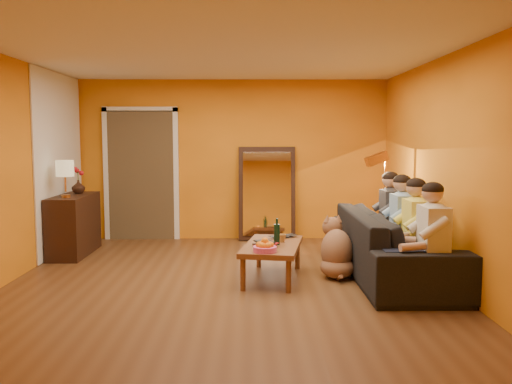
{
  "coord_description": "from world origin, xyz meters",
  "views": [
    {
      "loc": [
        0.28,
        -6.12,
        1.67
      ],
      "look_at": [
        0.35,
        0.5,
        1.0
      ],
      "focal_mm": 38.0,
      "sensor_mm": 36.0,
      "label": 1
    }
  ],
  "objects_px": {
    "person_far_right": "(391,218)",
    "laptop": "(286,237)",
    "floor_lamp": "(384,208)",
    "wine_bottle": "(277,232)",
    "table_lamp": "(65,179)",
    "dog": "(337,247)",
    "mirror_frame": "(267,194)",
    "coffee_table": "(272,261)",
    "tumbler": "(282,238)",
    "sofa": "(394,245)",
    "person_mid_left": "(416,233)",
    "person_far_left": "(433,242)",
    "vase": "(78,187)",
    "person_mid_right": "(403,225)",
    "sideboard": "(74,225)"
  },
  "relations": [
    {
      "from": "person_far_right",
      "to": "laptop",
      "type": "xyz_separation_m",
      "value": [
        -1.41,
        -0.4,
        -0.18
      ]
    },
    {
      "from": "floor_lamp",
      "to": "wine_bottle",
      "type": "xyz_separation_m",
      "value": [
        -1.51,
        -1.04,
        -0.14
      ]
    },
    {
      "from": "table_lamp",
      "to": "dog",
      "type": "distance_m",
      "value": 3.77
    },
    {
      "from": "mirror_frame",
      "to": "coffee_table",
      "type": "height_order",
      "value": "mirror_frame"
    },
    {
      "from": "tumbler",
      "to": "coffee_table",
      "type": "bearing_deg",
      "value": -135.0
    },
    {
      "from": "person_far_right",
      "to": "dog",
      "type": "bearing_deg",
      "value": -140.81
    },
    {
      "from": "sofa",
      "to": "person_mid_left",
      "type": "xyz_separation_m",
      "value": [
        0.13,
        -0.45,
        0.22
      ]
    },
    {
      "from": "coffee_table",
      "to": "laptop",
      "type": "relative_size",
      "value": 3.31
    },
    {
      "from": "sofa",
      "to": "person_far_left",
      "type": "distance_m",
      "value": 1.03
    },
    {
      "from": "table_lamp",
      "to": "floor_lamp",
      "type": "height_order",
      "value": "floor_lamp"
    },
    {
      "from": "vase",
      "to": "tumbler",
      "type": "bearing_deg",
      "value": -27.67
    },
    {
      "from": "person_mid_right",
      "to": "sofa",
      "type": "bearing_deg",
      "value": -142.43
    },
    {
      "from": "person_far_left",
      "to": "person_mid_left",
      "type": "xyz_separation_m",
      "value": [
        0.0,
        0.55,
        0.0
      ]
    },
    {
      "from": "table_lamp",
      "to": "person_far_left",
      "type": "relative_size",
      "value": 0.42
    },
    {
      "from": "sofa",
      "to": "coffee_table",
      "type": "distance_m",
      "value": 1.47
    },
    {
      "from": "sofa",
      "to": "laptop",
      "type": "xyz_separation_m",
      "value": [
        -1.28,
        0.25,
        0.05
      ]
    },
    {
      "from": "sideboard",
      "to": "person_far_left",
      "type": "xyz_separation_m",
      "value": [
        4.37,
        -2.29,
        0.18
      ]
    },
    {
      "from": "sideboard",
      "to": "person_far_left",
      "type": "distance_m",
      "value": 4.94
    },
    {
      "from": "laptop",
      "to": "dog",
      "type": "bearing_deg",
      "value": -54.05
    },
    {
      "from": "dog",
      "to": "wine_bottle",
      "type": "height_order",
      "value": "dog"
    },
    {
      "from": "person_mid_right",
      "to": "mirror_frame",
      "type": "bearing_deg",
      "value": 124.83
    },
    {
      "from": "sideboard",
      "to": "vase",
      "type": "distance_m",
      "value": 0.58
    },
    {
      "from": "table_lamp",
      "to": "sofa",
      "type": "distance_m",
      "value": 4.41
    },
    {
      "from": "floor_lamp",
      "to": "laptop",
      "type": "xyz_separation_m",
      "value": [
        -1.38,
        -0.64,
        -0.29
      ]
    },
    {
      "from": "vase",
      "to": "laptop",
      "type": "bearing_deg",
      "value": -23.56
    },
    {
      "from": "mirror_frame",
      "to": "sofa",
      "type": "distance_m",
      "value": 2.8
    },
    {
      "from": "coffee_table",
      "to": "person_far_right",
      "type": "height_order",
      "value": "person_far_right"
    },
    {
      "from": "person_far_left",
      "to": "coffee_table",
      "type": "bearing_deg",
      "value": 150.49
    },
    {
      "from": "mirror_frame",
      "to": "person_far_right",
      "type": "relative_size",
      "value": 1.25
    },
    {
      "from": "floor_lamp",
      "to": "tumbler",
      "type": "distance_m",
      "value": 1.7
    },
    {
      "from": "sofa",
      "to": "dog",
      "type": "bearing_deg",
      "value": 91.34
    },
    {
      "from": "sofa",
      "to": "wine_bottle",
      "type": "relative_size",
      "value": 8.59
    },
    {
      "from": "person_mid_left",
      "to": "mirror_frame",
      "type": "bearing_deg",
      "value": 119.25
    },
    {
      "from": "person_far_right",
      "to": "wine_bottle",
      "type": "height_order",
      "value": "person_far_right"
    },
    {
      "from": "person_far_right",
      "to": "vase",
      "type": "bearing_deg",
      "value": 168.48
    },
    {
      "from": "mirror_frame",
      "to": "vase",
      "type": "distance_m",
      "value": 2.92
    },
    {
      "from": "mirror_frame",
      "to": "tumbler",
      "type": "distance_m",
      "value": 2.37
    },
    {
      "from": "dog",
      "to": "person_mid_left",
      "type": "height_order",
      "value": "person_mid_left"
    },
    {
      "from": "person_mid_right",
      "to": "person_mid_left",
      "type": "bearing_deg",
      "value": -90.0
    },
    {
      "from": "coffee_table",
      "to": "vase",
      "type": "bearing_deg",
      "value": 159.36
    },
    {
      "from": "sofa",
      "to": "person_far_left",
      "type": "height_order",
      "value": "person_far_left"
    },
    {
      "from": "dog",
      "to": "person_mid_right",
      "type": "height_order",
      "value": "person_mid_right"
    },
    {
      "from": "mirror_frame",
      "to": "dog",
      "type": "distance_m",
      "value": 2.54
    },
    {
      "from": "sofa",
      "to": "coffee_table",
      "type": "relative_size",
      "value": 2.18
    },
    {
      "from": "mirror_frame",
      "to": "floor_lamp",
      "type": "height_order",
      "value": "mirror_frame"
    },
    {
      "from": "vase",
      "to": "mirror_frame",
      "type": "bearing_deg",
      "value": 16.57
    },
    {
      "from": "mirror_frame",
      "to": "sideboard",
      "type": "height_order",
      "value": "mirror_frame"
    },
    {
      "from": "sideboard",
      "to": "dog",
      "type": "distance_m",
      "value": 3.79
    },
    {
      "from": "floor_lamp",
      "to": "coffee_table",
      "type": "bearing_deg",
      "value": -151.19
    },
    {
      "from": "floor_lamp",
      "to": "person_mid_left",
      "type": "xyz_separation_m",
      "value": [
        0.03,
        -1.34,
        -0.11
      ]
    }
  ]
}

